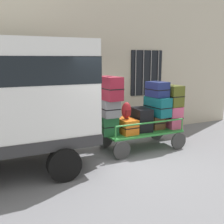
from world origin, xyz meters
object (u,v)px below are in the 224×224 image
suitcase_midright_bottom (156,122)px  suitcase_right_middle (172,96)px  suitcase_midleft_bottom (126,126)px  suitcase_midright_middle (157,106)px  suitcase_center_bottom (141,119)px  backpack (126,111)px  suitcase_right_bottom (171,117)px  suitcase_left_middle (108,108)px  suitcase_left_top (109,88)px  luggage_cart (141,134)px  suitcase_midright_top (157,89)px  suitcase_left_bottom (109,126)px

suitcase_midright_bottom → suitcase_right_middle: size_ratio=0.58×
suitcase_midleft_bottom → suitcase_midright_middle: size_ratio=0.81×
suitcase_center_bottom → backpack: 0.59m
suitcase_right_bottom → suitcase_right_middle: size_ratio=1.00×
suitcase_left_middle → suitcase_left_top: (0.00, -0.05, 0.52)m
luggage_cart → suitcase_right_middle: bearing=-0.0°
suitcase_left_middle → suitcase_left_top: size_ratio=0.76×
suitcase_center_bottom → suitcase_midright_middle: (0.50, -0.04, 0.33)m
luggage_cart → suitcase_midright_top: size_ratio=3.56×
suitcase_left_middle → suitcase_left_top: 0.52m
suitcase_center_bottom → suitcase_midright_bottom: size_ratio=1.75×
backpack → suitcase_center_bottom: bearing=7.4°
suitcase_left_bottom → suitcase_midright_top: 1.73m
suitcase_left_bottom → suitcase_left_top: (0.00, -0.00, 0.98)m
suitcase_left_middle → backpack: bearing=-9.8°
suitcase_left_top → suitcase_midright_bottom: bearing=0.6°
suitcase_midright_middle → suitcase_midleft_bottom: bearing=-179.1°
suitcase_left_bottom → suitcase_midleft_bottom: bearing=-3.9°
suitcase_left_bottom → suitcase_left_top: 0.98m
luggage_cart → suitcase_midright_middle: size_ratio=2.72×
suitcase_midright_middle → suitcase_right_middle: (0.50, 0.02, 0.27)m
suitcase_midright_bottom → suitcase_right_bottom: 0.51m
suitcase_left_top → suitcase_midleft_bottom: (0.50, -0.03, -1.03)m
suitcase_midleft_bottom → suitcase_center_bottom: 0.51m
backpack → suitcase_right_bottom: bearing=0.7°
suitcase_center_bottom → suitcase_midright_middle: 0.60m
suitcase_left_middle → suitcase_midright_bottom: 1.58m
suitcase_midright_bottom → suitcase_midright_middle: bearing=-90.0°
suitcase_midright_top → suitcase_left_middle: bearing=179.0°
suitcase_right_middle → suitcase_midright_top: bearing=178.3°
suitcase_left_middle → suitcase_right_bottom: (1.99, -0.06, -0.40)m
suitcase_left_middle → suitcase_midleft_bottom: bearing=-8.6°
suitcase_left_middle → suitcase_right_bottom: size_ratio=0.94×
suitcase_center_bottom → suitcase_midright_top: suitcase_midright_top is taller
suitcase_left_bottom → suitcase_center_bottom: (0.99, 0.02, 0.07)m
luggage_cart → suitcase_left_middle: 1.29m
luggage_cart → suitcase_right_bottom: (0.99, -0.02, 0.42)m
luggage_cart → suitcase_midright_middle: 0.90m
suitcase_center_bottom → suitcase_left_top: bearing=-178.4°
luggage_cart → suitcase_midright_top: bearing=1.7°
suitcase_left_bottom → backpack: bearing=-5.0°
luggage_cart → suitcase_right_bottom: 1.08m
suitcase_right_middle → suitcase_midleft_bottom: bearing=-178.6°
suitcase_midleft_bottom → suitcase_midright_top: suitcase_midright_top is taller
suitcase_right_bottom → luggage_cart: bearing=178.6°
suitcase_right_middle → backpack: bearing=-178.3°
suitcase_left_top → suitcase_left_middle: bearing=90.0°
suitcase_left_middle → suitcase_midright_bottom: (1.49, -0.03, -0.52)m
suitcase_left_top → suitcase_midright_middle: 1.60m
suitcase_left_bottom → suitcase_right_bottom: 1.99m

